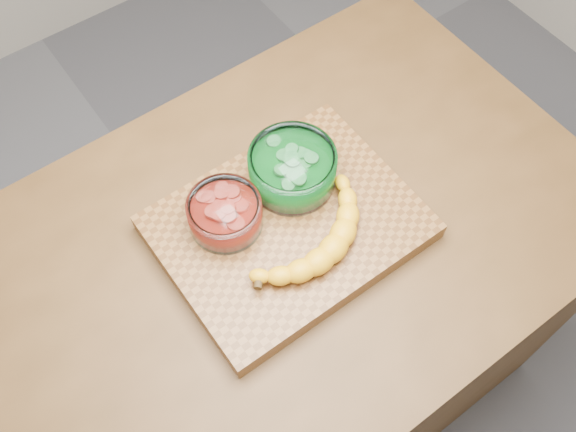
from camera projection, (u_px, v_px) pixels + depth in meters
ground at (288, 374)px, 1.96m from camera, size 3.50×3.50×0.00m
counter at (288, 321)px, 1.57m from camera, size 1.20×0.80×0.90m
cutting_board at (288, 227)px, 1.17m from camera, size 0.45×0.35×0.04m
bowl_red at (225, 214)px, 1.12m from camera, size 0.13×0.13×0.06m
bowl_green at (292, 169)px, 1.16m from camera, size 0.16×0.16×0.07m
banana at (309, 235)px, 1.11m from camera, size 0.30×0.17×0.04m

